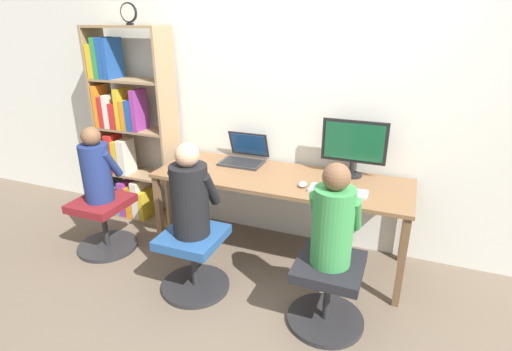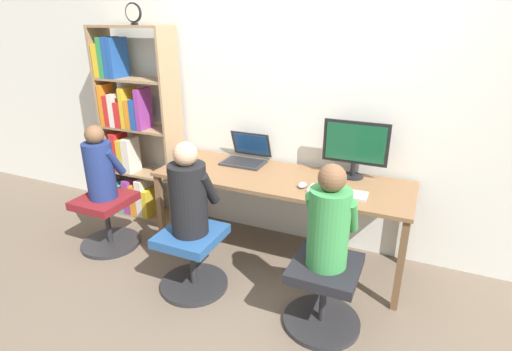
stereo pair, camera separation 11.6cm
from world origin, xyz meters
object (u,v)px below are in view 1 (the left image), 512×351
at_px(desktop_monitor, 354,146).
at_px(desk_clock, 129,13).
at_px(office_chair_right, 194,258).
at_px(keyboard, 338,191).
at_px(bookshelf, 126,136).
at_px(person_at_monitor, 333,220).
at_px(laptop, 244,157).
at_px(office_chair_left, 327,290).
at_px(office_chair_side, 104,222).
at_px(person_at_laptop, 190,195).
at_px(person_near_shelf, 96,168).

bearing_deg(desktop_monitor, desk_clock, -175.93).
relative_size(desktop_monitor, office_chair_right, 0.98).
relative_size(keyboard, desk_clock, 2.39).
bearing_deg(keyboard, bookshelf, 171.87).
bearing_deg(office_chair_right, person_at_monitor, 0.35).
height_order(laptop, desk_clock, desk_clock).
relative_size(office_chair_right, desk_clock, 2.91).
bearing_deg(office_chair_left, office_chair_side, 174.10).
bearing_deg(bookshelf, keyboard, -8.13).
bearing_deg(person_at_monitor, person_at_laptop, -179.95).
bearing_deg(bookshelf, person_at_monitor, -20.57).
bearing_deg(bookshelf, person_at_laptop, -34.80).
relative_size(desktop_monitor, office_chair_side, 0.98).
relative_size(keyboard, office_chair_right, 0.82).
xyz_separation_m(keyboard, desk_clock, (-1.95, 0.24, 1.26)).
bearing_deg(office_chair_right, person_near_shelf, 168.09).
relative_size(laptop, office_chair_left, 0.71).
bearing_deg(desktop_monitor, person_at_laptop, -137.53).
height_order(person_at_monitor, office_chair_side, person_at_monitor).
distance_m(laptop, office_chair_side, 1.40).
distance_m(keyboard, person_near_shelf, 2.05).
xyz_separation_m(person_at_monitor, person_at_laptop, (-1.04, -0.00, 0.00)).
bearing_deg(person_at_laptop, laptop, 87.62).
bearing_deg(person_near_shelf, desktop_monitor, 18.88).
bearing_deg(person_at_monitor, office_chair_left, -90.00).
distance_m(office_chair_right, desk_clock, 2.16).
distance_m(desktop_monitor, office_chair_right, 1.56).
relative_size(desk_clock, person_near_shelf, 0.28).
distance_m(desktop_monitor, laptop, 0.99).
xyz_separation_m(desktop_monitor, desk_clock, (-1.98, -0.14, 1.01)).
bearing_deg(person_at_laptop, bookshelf, 145.20).
height_order(bookshelf, desk_clock, desk_clock).
bearing_deg(office_chair_side, person_near_shelf, 90.00).
distance_m(office_chair_left, person_near_shelf, 2.17).
bearing_deg(office_chair_side, laptop, 32.32).
distance_m(office_chair_left, person_at_monitor, 0.53).
distance_m(office_chair_side, person_near_shelf, 0.52).
xyz_separation_m(bookshelf, desk_clock, (0.24, -0.07, 1.14)).
bearing_deg(desktop_monitor, person_at_monitor, -87.96).
distance_m(office_chair_right, bookshelf, 1.61).
bearing_deg(laptop, person_at_monitor, -41.98).
height_order(keyboard, person_at_monitor, person_at_monitor).
height_order(office_chair_side, person_near_shelf, person_near_shelf).
distance_m(office_chair_left, bookshelf, 2.49).
distance_m(keyboard, office_chair_left, 0.74).
distance_m(desktop_monitor, person_near_shelf, 2.19).
bearing_deg(person_at_laptop, person_near_shelf, 168.38).
height_order(keyboard, office_chair_side, keyboard).
relative_size(person_at_laptop, office_chair_side, 1.32).
xyz_separation_m(desktop_monitor, laptop, (-0.97, -0.02, -0.21)).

